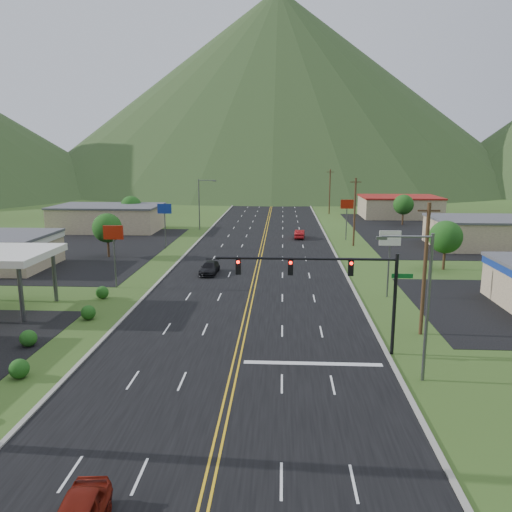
{
  "coord_description": "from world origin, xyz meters",
  "views": [
    {
      "loc": [
        2.93,
        -18.53,
        13.45
      ],
      "look_at": [
        0.61,
        24.88,
        4.5
      ],
      "focal_mm": 35.0,
      "sensor_mm": 36.0,
      "label": 1
    }
  ],
  "objects_px": {
    "car_dark_mid": "(210,268)",
    "car_red_far": "(300,234)",
    "streetlight_east": "(423,298)",
    "traffic_signal": "(335,278)",
    "streetlight_west": "(201,201)"
  },
  "relations": [
    {
      "from": "streetlight_east",
      "to": "car_red_far",
      "type": "xyz_separation_m",
      "value": [
        -5.44,
        51.11,
        -4.49
      ]
    },
    {
      "from": "streetlight_east",
      "to": "car_red_far",
      "type": "distance_m",
      "value": 51.59
    },
    {
      "from": "car_dark_mid",
      "to": "traffic_signal",
      "type": "bearing_deg",
      "value": -60.12
    },
    {
      "from": "traffic_signal",
      "to": "streetlight_west",
      "type": "bearing_deg",
      "value": 107.97
    },
    {
      "from": "streetlight_east",
      "to": "car_dark_mid",
      "type": "xyz_separation_m",
      "value": [
        -16.46,
        26.26,
        -4.51
      ]
    },
    {
      "from": "traffic_signal",
      "to": "car_red_far",
      "type": "distance_m",
      "value": 47.34
    },
    {
      "from": "car_dark_mid",
      "to": "car_red_far",
      "type": "relative_size",
      "value": 1.09
    },
    {
      "from": "streetlight_west",
      "to": "car_dark_mid",
      "type": "bearing_deg",
      "value": -79.26
    },
    {
      "from": "car_red_far",
      "to": "car_dark_mid",
      "type": "bearing_deg",
      "value": 70.93
    },
    {
      "from": "traffic_signal",
      "to": "streetlight_east",
      "type": "distance_m",
      "value": 6.17
    },
    {
      "from": "streetlight_east",
      "to": "car_red_far",
      "type": "relative_size",
      "value": 2.13
    },
    {
      "from": "streetlight_east",
      "to": "car_red_far",
      "type": "height_order",
      "value": "streetlight_east"
    },
    {
      "from": "traffic_signal",
      "to": "streetlight_west",
      "type": "xyz_separation_m",
      "value": [
        -18.16,
        56.0,
        -0.15
      ]
    },
    {
      "from": "traffic_signal",
      "to": "streetlight_west",
      "type": "distance_m",
      "value": 58.88
    },
    {
      "from": "streetlight_east",
      "to": "car_dark_mid",
      "type": "distance_m",
      "value": 31.32
    }
  ]
}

